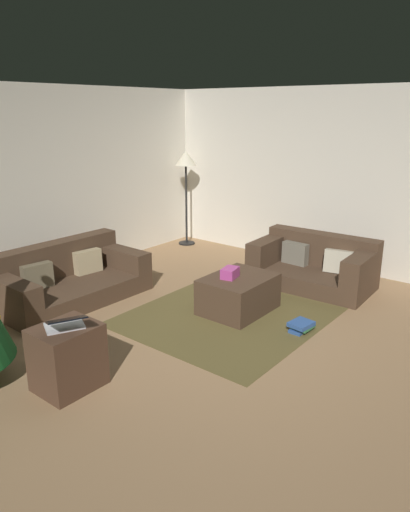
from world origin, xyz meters
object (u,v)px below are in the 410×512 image
Objects in this scene: laptop at (65,324)px; gift_box at (230,273)px; ottoman at (238,294)px; couch_right at (315,265)px; book_stack at (301,326)px; corner_lamp at (186,165)px; side_table at (67,357)px; couch_left at (67,279)px; tv_remote at (227,274)px.

gift_box is at bearing -2.19° from laptop.
laptop is at bearing 176.20° from ottoman.
laptop is at bearing 80.66° from couch_right.
couch_right is 1.52m from book_stack.
book_stack is 3.95m from corner_lamp.
side_table is at bearing 79.83° from couch_right.
couch_left is at bearing -170.09° from corner_lamp.
couch_left is 2.08m from side_table.
book_stack is (-1.40, -0.55, -0.21)m from couch_right.
corner_lamp is at bearing -12.26° from couch_right.
gift_box is 0.12m from tv_remote.
book_stack is (-0.01, -1.00, -0.37)m from tv_remote.
couch_left is at bearing 118.35° from ottoman.
side_table is (-2.22, 0.04, -0.15)m from tv_remote.
side_table is (-2.15, 0.13, -0.20)m from gift_box.
ottoman is (1.02, -1.89, -0.04)m from couch_left.
couch_left is 2.14m from ottoman.
gift_box is at bearing -126.40° from tv_remote.
couch_left is 1.15× the size of corner_lamp.
laptop is (-2.18, 0.08, 0.14)m from gift_box.
book_stack is (2.21, -1.04, -0.22)m from side_table.
corner_lamp is (1.84, 2.39, 1.16)m from ottoman.
book_stack is at bearing -23.97° from laptop.
gift_box is at bearing -129.61° from corner_lamp.
couch_left is 11.55× the size of tv_remote.
couch_right reaches higher than ottoman.
couch_right is 1.47m from tv_remote.
side_table is (-3.61, 0.49, 0.01)m from couch_right.
corner_lamp is (1.92, 2.32, 0.89)m from gift_box.
couch_right is 2.93m from corner_lamp.
book_stack is 0.19× the size of corner_lamp.
ottoman is at bearing -83.97° from tv_remote.
book_stack is (2.23, -0.99, -0.56)m from laptop.
ottoman is 0.53× the size of corner_lamp.
laptop is (-1.24, -1.74, 0.36)m from couch_left.
side_table is (-2.24, 0.20, 0.07)m from ottoman.
ottoman is 3.80× the size of gift_box.
laptop is (-2.24, -0.01, 0.18)m from tv_remote.
corner_lamp is at bearing 49.79° from tv_remote.
ottoman is 2.30m from laptop.
tv_remote is 2.25m from laptop.
book_stack is at bearing 110.86° from couch_left.
couch_right is 9.92× the size of tv_remote.
book_stack is at bearing 109.19° from couch_right.
side_table reaches higher than tv_remote.
laptop reaches higher than couch_right.
tv_remote is (1.00, -1.73, 0.18)m from couch_left.
couch_left is at bearing 117.18° from gift_box.
side_table is 4.75m from corner_lamp.
corner_lamp reaches higher than side_table.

